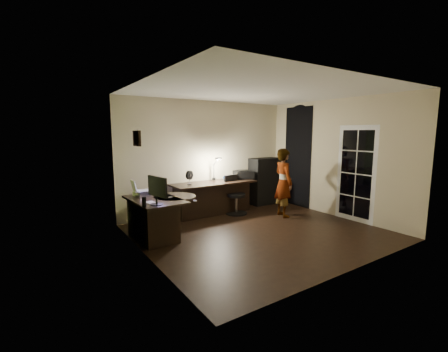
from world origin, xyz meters
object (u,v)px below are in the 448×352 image
desk_left (155,218)px  monitor (156,195)px  office_chair (236,195)px  desk_right (214,198)px  person (283,183)px  cabinet (265,181)px

desk_left → monitor: monitor is taller
desk_left → office_chair: (2.22, 0.54, 0.09)m
desk_right → monitor: 2.36m
desk_right → person: size_ratio=1.30×
desk_left → person: bearing=-6.8°
desk_right → person: bearing=-40.1°
office_chair → person: size_ratio=0.58×
monitor → office_chair: monitor is taller
desk_left → office_chair: office_chair is taller
cabinet → monitor: size_ratio=2.39×
cabinet → person: 1.30m
monitor → desk_left: bearing=62.3°
desk_right → person: (1.25, -1.05, 0.41)m
desk_left → person: size_ratio=0.81×
desk_right → cabinet: size_ratio=1.64×
desk_left → desk_right: size_ratio=0.63×
desk_right → person: 1.68m
office_chair → monitor: bearing=-163.6°
monitor → person: (3.15, 0.23, -0.12)m
desk_right → office_chair: (0.45, -0.29, 0.08)m
cabinet → person: size_ratio=0.79×
cabinet → desk_left: bearing=-164.9°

